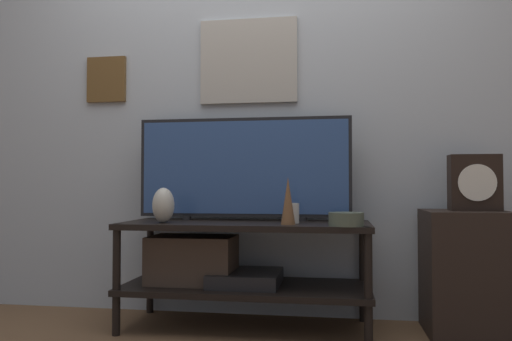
{
  "coord_description": "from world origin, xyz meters",
  "views": [
    {
      "loc": [
        0.47,
        -2.29,
        0.74
      ],
      "look_at": [
        0.05,
        0.3,
        0.82
      ],
      "focal_mm": 35.0,
      "sensor_mm": 36.0,
      "label": 1
    }
  ],
  "objects_px": {
    "television": "(244,167)",
    "mantel_clock": "(474,183)",
    "vase_wide_bowl": "(346,219)",
    "candle_jar": "(292,213)",
    "vase_slim_bronze": "(288,201)",
    "vase_urn_stoneware": "(163,205)"
  },
  "relations": [
    {
      "from": "television",
      "to": "vase_wide_bowl",
      "type": "distance_m",
      "value": 0.68
    },
    {
      "from": "vase_slim_bronze",
      "to": "candle_jar",
      "type": "relative_size",
      "value": 2.28
    },
    {
      "from": "mantel_clock",
      "to": "candle_jar",
      "type": "bearing_deg",
      "value": -173.85
    },
    {
      "from": "candle_jar",
      "to": "mantel_clock",
      "type": "height_order",
      "value": "mantel_clock"
    },
    {
      "from": "vase_wide_bowl",
      "to": "vase_slim_bronze",
      "type": "height_order",
      "value": "vase_slim_bronze"
    },
    {
      "from": "television",
      "to": "candle_jar",
      "type": "height_order",
      "value": "television"
    },
    {
      "from": "vase_slim_bronze",
      "to": "vase_urn_stoneware",
      "type": "xyz_separation_m",
      "value": [
        -0.65,
        0.02,
        -0.03
      ]
    },
    {
      "from": "vase_slim_bronze",
      "to": "mantel_clock",
      "type": "bearing_deg",
      "value": 11.59
    },
    {
      "from": "vase_urn_stoneware",
      "to": "vase_wide_bowl",
      "type": "bearing_deg",
      "value": -3.85
    },
    {
      "from": "television",
      "to": "vase_urn_stoneware",
      "type": "distance_m",
      "value": 0.49
    },
    {
      "from": "vase_wide_bowl",
      "to": "mantel_clock",
      "type": "xyz_separation_m",
      "value": [
        0.64,
        0.24,
        0.17
      ]
    },
    {
      "from": "television",
      "to": "vase_wide_bowl",
      "type": "relative_size",
      "value": 7.07
    },
    {
      "from": "vase_slim_bronze",
      "to": "candle_jar",
      "type": "height_order",
      "value": "vase_slim_bronze"
    },
    {
      "from": "vase_slim_bronze",
      "to": "vase_wide_bowl",
      "type": "bearing_deg",
      "value": -9.45
    },
    {
      "from": "vase_slim_bronze",
      "to": "mantel_clock",
      "type": "distance_m",
      "value": 0.94
    },
    {
      "from": "vase_wide_bowl",
      "to": "candle_jar",
      "type": "distance_m",
      "value": 0.3
    },
    {
      "from": "television",
      "to": "candle_jar",
      "type": "bearing_deg",
      "value": -29.45
    },
    {
      "from": "television",
      "to": "candle_jar",
      "type": "distance_m",
      "value": 0.4
    },
    {
      "from": "candle_jar",
      "to": "mantel_clock",
      "type": "xyz_separation_m",
      "value": [
        0.91,
        0.1,
        0.16
      ]
    },
    {
      "from": "television",
      "to": "mantel_clock",
      "type": "xyz_separation_m",
      "value": [
        1.19,
        -0.06,
        -0.09
      ]
    },
    {
      "from": "vase_wide_bowl",
      "to": "vase_slim_bronze",
      "type": "distance_m",
      "value": 0.3
    },
    {
      "from": "vase_slim_bronze",
      "to": "vase_urn_stoneware",
      "type": "height_order",
      "value": "vase_slim_bronze"
    }
  ]
}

